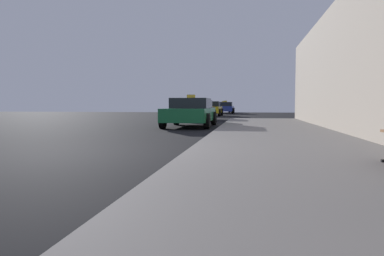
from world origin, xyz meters
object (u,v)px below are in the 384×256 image
at_px(car_green, 190,112).
at_px(car_white, 223,107).
at_px(car_blue, 225,108).
at_px(car_black, 198,110).
at_px(car_yellow, 211,108).

relative_size(car_green, car_white, 0.99).
bearing_deg(car_blue, car_green, 90.10).
bearing_deg(car_black, car_yellow, -88.97).
bearing_deg(car_yellow, car_blue, -94.90).
height_order(car_green, car_white, same).
height_order(car_yellow, car_white, car_white).
relative_size(car_black, car_yellow, 1.00).
bearing_deg(car_black, car_blue, -91.79).
xyz_separation_m(car_yellow, car_blue, (0.72, 8.41, -0.00)).
relative_size(car_green, car_blue, 1.11).
xyz_separation_m(car_green, car_yellow, (-0.76, 15.97, -0.00)).
distance_m(car_green, car_blue, 24.39).
height_order(car_blue, car_white, same).
bearing_deg(car_black, car_white, -89.58).
bearing_deg(car_white, car_black, 90.42).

